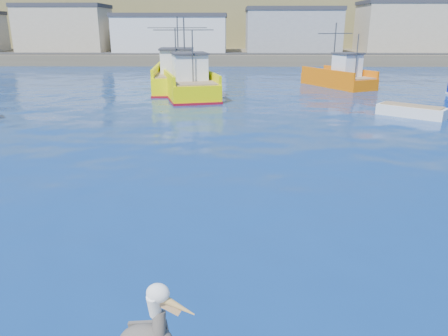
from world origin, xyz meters
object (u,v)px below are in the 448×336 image
Objects in this scene: trawler_yellow_b at (188,83)px; boat_orange at (340,76)px; skiff_mid at (411,112)px; trawler_yellow_a at (178,77)px; pelican at (149,335)px.

trawler_yellow_b is 1.37× the size of boat_orange.
skiff_mid is at bearing -84.98° from boat_orange.
trawler_yellow_b is 18.20m from skiff_mid.
trawler_yellow_a is at bearing 107.17° from trawler_yellow_b.
trawler_yellow_a is 4.39m from trawler_yellow_b.
trawler_yellow_b is (1.30, -4.20, -0.07)m from trawler_yellow_a.
trawler_yellow_b is at bearing 149.89° from skiff_mid.
trawler_yellow_a is 36.82m from pelican.
skiff_mid is (17.03, -13.32, -0.80)m from trawler_yellow_a.
pelican is (-13.22, -23.30, 0.89)m from skiff_mid.
skiff_mid is (1.30, -14.82, -0.72)m from boat_orange.
trawler_yellow_b is 7.28× the size of pelican.
boat_orange is 2.01× the size of skiff_mid.
skiff_mid is at bearing 60.44° from pelican.
trawler_yellow_b is at bearing -158.45° from boat_orange.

